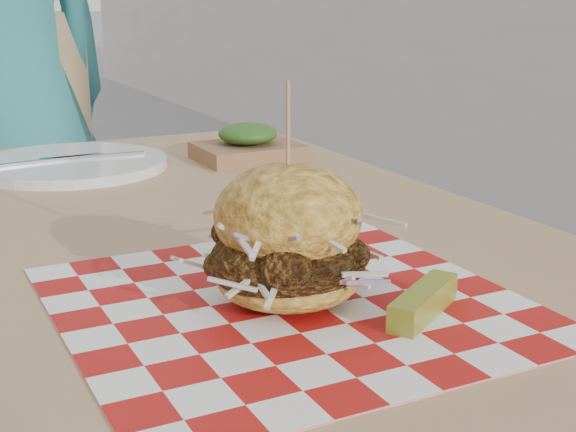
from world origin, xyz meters
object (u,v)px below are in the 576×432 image
diner (9,98)px  patio_chair (11,196)px  patio_table (161,314)px  sandwich (288,244)px

diner → patio_chair: bearing=36.6°
diner → patio_table: 1.12m
patio_table → sandwich: 0.25m
patio_table → sandwich: (0.04, -0.21, 0.13)m
diner → patio_table: diner is taller
patio_table → sandwich: size_ratio=6.67×
patio_table → sandwich: sandwich is taller
patio_chair → sandwich: (0.05, -1.29, 0.25)m
patio_chair → sandwich: 1.32m
patio_table → patio_chair: (-0.00, 1.09, -0.12)m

